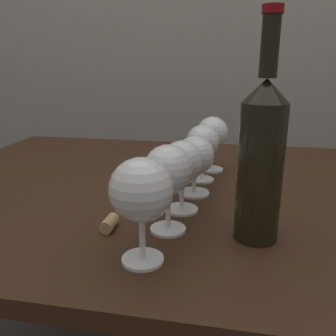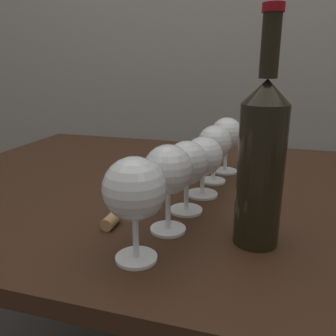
# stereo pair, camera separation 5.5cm
# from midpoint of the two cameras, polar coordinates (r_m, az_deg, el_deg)

# --- Properties ---
(dining_table) EXTENTS (1.41, 0.89, 0.77)m
(dining_table) POSITION_cam_midpoint_polar(r_m,az_deg,el_deg) (0.84, 4.29, -8.92)
(dining_table) COLOR #382114
(dining_table) RESTS_ON ground_plane
(wine_glass_pinot) EXTENTS (0.09, 0.09, 0.15)m
(wine_glass_pinot) POSITION_cam_midpoint_polar(r_m,az_deg,el_deg) (0.48, -7.70, -4.01)
(wine_glass_pinot) COLOR white
(wine_glass_pinot) RESTS_ON dining_table
(wine_glass_rose) EXTENTS (0.08, 0.08, 0.15)m
(wine_glass_rose) POSITION_cam_midpoint_polar(r_m,az_deg,el_deg) (0.57, -2.79, -0.66)
(wine_glass_rose) COLOR white
(wine_glass_rose) RESTS_ON dining_table
(wine_glass_cabernet) EXTENTS (0.08, 0.08, 0.14)m
(wine_glass_cabernet) POSITION_cam_midpoint_polar(r_m,az_deg,el_deg) (0.65, -0.11, 0.67)
(wine_glass_cabernet) COLOR white
(wine_glass_cabernet) RESTS_ON dining_table
(wine_glass_port) EXTENTS (0.08, 0.08, 0.13)m
(wine_glass_port) POSITION_cam_midpoint_polar(r_m,az_deg,el_deg) (0.74, 2.22, 1.75)
(wine_glass_port) COLOR white
(wine_glass_port) RESTS_ON dining_table
(wine_glass_white) EXTENTS (0.08, 0.08, 0.14)m
(wine_glass_white) POSITION_cam_midpoint_polar(r_m,az_deg,el_deg) (0.82, 3.76, 4.22)
(wine_glass_white) COLOR white
(wine_glass_white) RESTS_ON dining_table
(wine_glass_amber) EXTENTS (0.08, 0.08, 0.14)m
(wine_glass_amber) POSITION_cam_midpoint_polar(r_m,az_deg,el_deg) (0.90, 5.52, 5.52)
(wine_glass_amber) COLOR white
(wine_glass_amber) RESTS_ON dining_table
(wine_bottle) EXTENTS (0.07, 0.07, 0.35)m
(wine_bottle) POSITION_cam_midpoint_polar(r_m,az_deg,el_deg) (0.54, 12.12, 1.65)
(wine_bottle) COLOR black
(wine_bottle) RESTS_ON dining_table
(cork) EXTENTS (0.02, 0.04, 0.02)m
(cork) POSITION_cam_midpoint_polar(r_m,az_deg,el_deg) (0.62, -12.06, -8.85)
(cork) COLOR tan
(cork) RESTS_ON dining_table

